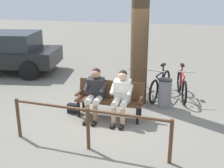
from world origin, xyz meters
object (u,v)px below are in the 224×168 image
object	(u,v)px
bench	(110,96)
bicycle_blue	(182,86)
person_reading	(122,94)
litter_bin	(165,93)
bicycle_orange	(160,85)
person_companion	(95,91)
handbag	(74,109)
bicycle_red	(138,82)
parked_car	(2,51)
tree_trunk	(140,37)

from	to	relation	value
bench	bicycle_blue	distance (m)	2.37
person_reading	litter_bin	world-z (taller)	person_reading
bicycle_orange	person_companion	bearing A→B (deg)	-23.94
handbag	bicycle_blue	distance (m)	3.12
bicycle_blue	bicycle_orange	distance (m)	0.60
person_reading	bicycle_orange	bearing A→B (deg)	-111.22
bench	handbag	world-z (taller)	bench
person_companion	bicycle_red	distance (m)	1.99
parked_car	person_reading	bearing A→B (deg)	140.24
tree_trunk	bicycle_orange	world-z (taller)	tree_trunk
handbag	bicycle_orange	world-z (taller)	bicycle_orange
person_companion	tree_trunk	distance (m)	1.83
litter_bin	bicycle_red	world-z (taller)	bicycle_red
bicycle_blue	parked_car	distance (m)	6.58
handbag	parked_car	size ratio (longest dim) A/B	0.07
bicycle_blue	bicycle_orange	xyz separation A→B (m)	(0.60, 0.09, 0.00)
bicycle_blue	bicycle_orange	world-z (taller)	same
handbag	bicycle_blue	size ratio (longest dim) A/B	0.18
tree_trunk	bicycle_orange	xyz separation A→B (m)	(-0.55, -0.56, -1.42)
bicycle_blue	parked_car	world-z (taller)	parked_car
handbag	bicycle_blue	xyz separation A→B (m)	(-2.60, -1.71, 0.24)
bicycle_red	bicycle_orange	bearing A→B (deg)	78.48
person_companion	bicycle_orange	world-z (taller)	person_companion
bicycle_blue	handbag	bearing A→B (deg)	-64.42
person_companion	bicycle_red	world-z (taller)	person_companion
tree_trunk	litter_bin	distance (m)	1.58
bench	person_reading	world-z (taller)	person_reading
tree_trunk	bicycle_red	distance (m)	1.56
handbag	bicycle_orange	size ratio (longest dim) A/B	0.18
handbag	litter_bin	bearing A→B (deg)	-157.18
litter_bin	bicycle_orange	xyz separation A→B (m)	(0.17, -0.71, -0.02)
tree_trunk	handbag	bearing A→B (deg)	36.20
tree_trunk	bicycle_orange	distance (m)	1.62
handbag	litter_bin	size ratio (longest dim) A/B	0.39
bench	handbag	distance (m)	1.00
bench	handbag	bearing A→B (deg)	5.00
person_reading	tree_trunk	size ratio (longest dim) A/B	0.34
handbag	tree_trunk	world-z (taller)	tree_trunk
bicycle_blue	bicycle_red	world-z (taller)	same
litter_bin	bicycle_blue	xyz separation A→B (m)	(-0.43, -0.79, -0.02)
person_reading	tree_trunk	bearing A→B (deg)	-97.85
tree_trunk	bench	bearing A→B (deg)	62.60
litter_bin	parked_car	world-z (taller)	parked_car
tree_trunk	litter_bin	size ratio (longest dim) A/B	4.67
person_reading	litter_bin	bearing A→B (deg)	-129.31
person_companion	bicycle_orange	size ratio (longest dim) A/B	0.73
handbag	litter_bin	distance (m)	2.37
tree_trunk	bicycle_red	size ratio (longest dim) A/B	2.12
parked_car	handbag	bearing A→B (deg)	134.01
litter_bin	bicycle_orange	world-z (taller)	bicycle_orange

